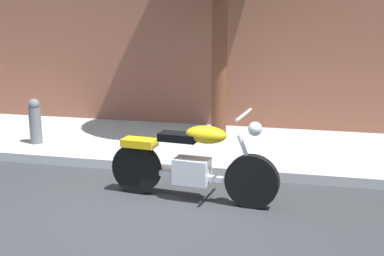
% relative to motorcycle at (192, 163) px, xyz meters
% --- Properties ---
extents(ground_plane, '(60.00, 60.00, 0.00)m').
position_rel_motorcycle_xyz_m(ground_plane, '(-0.53, -0.48, -0.48)').
color(ground_plane, '#303335').
extents(sidewalk, '(18.26, 2.73, 0.14)m').
position_rel_motorcycle_xyz_m(sidewalk, '(-0.53, 2.29, -0.41)').
color(sidewalk, '#B1B1B1').
rests_on(sidewalk, ground).
extents(motorcycle, '(2.19, 0.70, 1.16)m').
position_rel_motorcycle_xyz_m(motorcycle, '(0.00, 0.00, 0.00)').
color(motorcycle, black).
rests_on(motorcycle, ground).
extents(fire_hydrant, '(0.20, 0.20, 0.91)m').
position_rel_motorcycle_xyz_m(fire_hydrant, '(-3.09, 1.59, -0.02)').
color(fire_hydrant, slate).
rests_on(fire_hydrant, ground).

